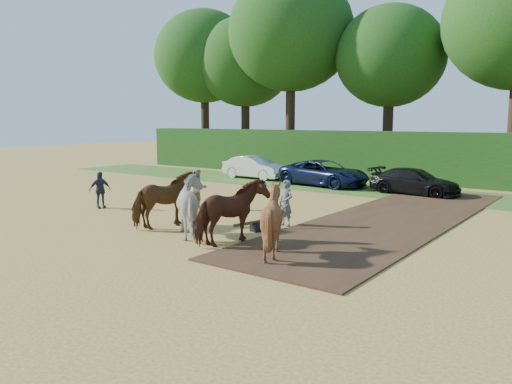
{
  "coord_description": "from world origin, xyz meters",
  "views": [
    {
      "loc": [
        8.3,
        -10.7,
        3.68
      ],
      "look_at": [
        -1.09,
        1.98,
        1.4
      ],
      "focal_mm": 35.0,
      "sensor_mm": 36.0,
      "label": 1
    }
  ],
  "objects_px": {
    "plough_team": "(215,209)",
    "spectator_near": "(198,189)",
    "spectator_far": "(100,190)",
    "parked_cars": "(460,183)"
  },
  "relations": [
    {
      "from": "plough_team",
      "to": "parked_cars",
      "type": "distance_m",
      "value": 13.78
    },
    {
      "from": "spectator_near",
      "to": "parked_cars",
      "type": "distance_m",
      "value": 12.45
    },
    {
      "from": "plough_team",
      "to": "spectator_near",
      "type": "bearing_deg",
      "value": 138.39
    },
    {
      "from": "spectator_far",
      "to": "spectator_near",
      "type": "bearing_deg",
      "value": -36.51
    },
    {
      "from": "parked_cars",
      "to": "plough_team",
      "type": "bearing_deg",
      "value": -106.24
    },
    {
      "from": "spectator_far",
      "to": "parked_cars",
      "type": "bearing_deg",
      "value": -25.96
    },
    {
      "from": "spectator_near",
      "to": "spectator_far",
      "type": "xyz_separation_m",
      "value": [
        -3.37,
        -2.41,
        -0.05
      ]
    },
    {
      "from": "spectator_far",
      "to": "plough_team",
      "type": "relative_size",
      "value": 0.23
    },
    {
      "from": "spectator_far",
      "to": "plough_team",
      "type": "height_order",
      "value": "plough_team"
    },
    {
      "from": "spectator_near",
      "to": "spectator_far",
      "type": "bearing_deg",
      "value": 147.77
    }
  ]
}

